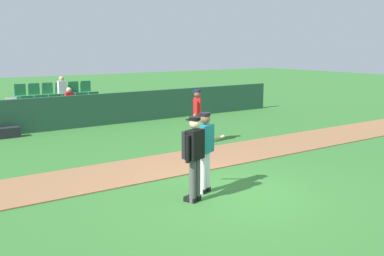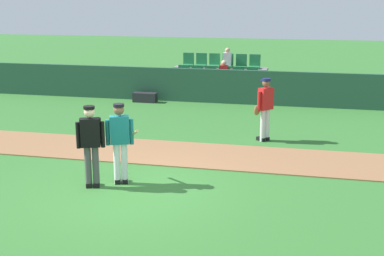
{
  "view_description": "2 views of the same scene",
  "coord_description": "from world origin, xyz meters",
  "px_view_note": "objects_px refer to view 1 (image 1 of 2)",
  "views": [
    {
      "loc": [
        -5.82,
        -7.14,
        3.15
      ],
      "look_at": [
        0.8,
        2.43,
        1.0
      ],
      "focal_mm": 41.63,
      "sensor_mm": 36.0,
      "label": 1
    },
    {
      "loc": [
        3.55,
        -9.71,
        3.95
      ],
      "look_at": [
        0.92,
        1.89,
        0.93
      ],
      "focal_mm": 48.88,
      "sensor_mm": 36.0,
      "label": 2
    }
  ],
  "objects_px": {
    "batter_teal_jersey": "(205,149)",
    "runner_red_jersey": "(197,114)",
    "equipment_bag": "(6,133)",
    "umpire_home_plate": "(194,154)"
  },
  "relations": [
    {
      "from": "batter_teal_jersey",
      "to": "runner_red_jersey",
      "type": "bearing_deg",
      "value": 56.68
    },
    {
      "from": "umpire_home_plate",
      "to": "equipment_bag",
      "type": "xyz_separation_m",
      "value": [
        -1.7,
        8.94,
        -0.82
      ]
    },
    {
      "from": "umpire_home_plate",
      "to": "equipment_bag",
      "type": "relative_size",
      "value": 1.96
    },
    {
      "from": "umpire_home_plate",
      "to": "runner_red_jersey",
      "type": "xyz_separation_m",
      "value": [
        3.22,
        4.44,
        -0.04
      ]
    },
    {
      "from": "umpire_home_plate",
      "to": "batter_teal_jersey",
      "type": "bearing_deg",
      "value": 32.7
    },
    {
      "from": "batter_teal_jersey",
      "to": "runner_red_jersey",
      "type": "height_order",
      "value": "same"
    },
    {
      "from": "batter_teal_jersey",
      "to": "umpire_home_plate",
      "type": "height_order",
      "value": "same"
    },
    {
      "from": "runner_red_jersey",
      "to": "equipment_bag",
      "type": "xyz_separation_m",
      "value": [
        -4.92,
        4.5,
        -0.78
      ]
    },
    {
      "from": "batter_teal_jersey",
      "to": "equipment_bag",
      "type": "height_order",
      "value": "batter_teal_jersey"
    },
    {
      "from": "batter_teal_jersey",
      "to": "equipment_bag",
      "type": "relative_size",
      "value": 1.96
    }
  ]
}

